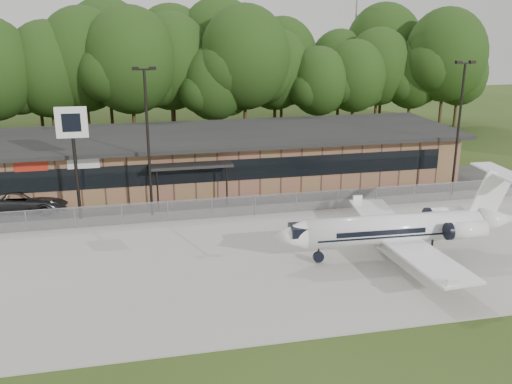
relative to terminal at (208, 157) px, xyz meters
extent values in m
plane|color=#2B3F16|center=(0.00, -23.94, -2.18)|extent=(160.00, 160.00, 0.00)
cube|color=#9E9B93|center=(0.00, -15.94, -2.14)|extent=(64.00, 18.00, 0.08)
cube|color=#383835|center=(0.00, -4.44, -2.15)|extent=(50.00, 9.00, 0.06)
cube|color=brown|center=(0.00, 0.06, -0.18)|extent=(40.00, 10.00, 4.00)
cube|color=black|center=(0.00, -4.96, 0.12)|extent=(36.00, 0.08, 1.60)
cube|color=black|center=(0.00, -0.44, 1.97)|extent=(41.00, 11.50, 0.30)
cube|color=black|center=(-2.00, -5.54, 0.82)|extent=(6.00, 1.60, 0.20)
cube|color=#B02515|center=(-13.00, -4.99, 1.22)|extent=(2.20, 0.06, 0.70)
cube|color=silver|center=(-9.50, -4.99, 1.22)|extent=(2.20, 0.06, 0.70)
cube|color=gray|center=(0.00, -8.94, -1.43)|extent=(46.00, 0.03, 1.50)
cube|color=gray|center=(0.00, -8.94, -0.68)|extent=(46.00, 0.04, 0.04)
cylinder|color=gray|center=(22.00, 24.06, 10.32)|extent=(0.20, 0.20, 25.00)
cylinder|color=black|center=(-5.00, -7.44, 2.82)|extent=(0.18, 0.18, 10.00)
cube|color=black|center=(-5.00, -7.44, 7.87)|extent=(1.20, 0.12, 0.12)
cube|color=black|center=(-5.55, -7.44, 7.94)|extent=(0.45, 0.30, 0.22)
cube|color=black|center=(-4.45, -7.44, 7.94)|extent=(0.45, 0.30, 0.22)
cylinder|color=black|center=(18.00, -7.44, 2.82)|extent=(0.18, 0.18, 10.00)
cube|color=black|center=(18.00, -7.44, 7.87)|extent=(1.20, 0.12, 0.12)
cube|color=black|center=(17.45, -7.44, 7.94)|extent=(0.45, 0.30, 0.22)
cube|color=black|center=(18.55, -7.44, 7.94)|extent=(0.45, 0.30, 0.22)
cylinder|color=white|center=(8.13, -17.70, -0.42)|extent=(10.40, 2.05, 1.65)
cone|color=white|center=(1.92, -17.46, -0.42)|extent=(2.13, 1.73, 1.65)
cone|color=white|center=(14.43, -17.94, -0.26)|extent=(2.34, 1.74, 1.65)
cube|color=white|center=(8.51, -21.13, -0.88)|extent=(2.51, 6.29, 0.12)
cube|color=white|center=(8.77, -14.31, -0.88)|extent=(2.51, 6.29, 0.12)
cylinder|color=white|center=(11.80, -19.14, -0.26)|extent=(2.31, 1.02, 0.93)
cylinder|color=white|center=(11.90, -16.55, -0.26)|extent=(2.31, 1.02, 0.93)
cube|color=white|center=(13.91, -17.92, 1.24)|extent=(2.55, 0.24, 3.11)
cube|color=white|center=(14.53, -17.95, 2.53)|extent=(1.53, 4.81, 0.10)
cube|color=black|center=(2.65, -17.49, -0.13)|extent=(1.08, 1.28, 0.52)
cube|color=black|center=(9.99, -17.77, -1.81)|extent=(0.92, 2.51, 0.72)
cylinder|color=black|center=(3.79, -17.53, -1.81)|extent=(0.64, 0.64, 0.23)
imported|color=#343437|center=(-13.73, -4.51, -1.35)|extent=(6.34, 3.78, 1.65)
cylinder|color=black|center=(-9.81, -7.14, 1.51)|extent=(0.23, 0.23, 7.38)
cube|color=silver|center=(-9.81, -7.14, 4.55)|extent=(2.04, 0.30, 2.03)
cube|color=black|center=(-9.81, -7.26, 4.55)|extent=(1.20, 0.08, 1.20)
camera|label=1|loc=(-5.92, -45.51, 11.28)|focal=40.00mm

